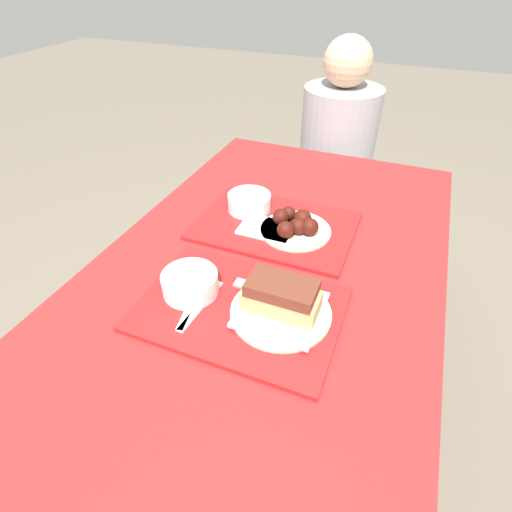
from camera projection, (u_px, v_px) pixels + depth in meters
ground_plane at (262, 426)px, 1.47m from camera, size 12.00×12.00×0.00m
picnic_table at (264, 298)px, 1.07m from camera, size 0.86×1.53×0.76m
picnic_bench_far at (335, 212)px, 1.97m from camera, size 0.81×0.28×0.43m
tray_near at (238, 309)px, 0.89m from camera, size 0.44×0.31×0.01m
tray_far at (275, 226)px, 1.15m from camera, size 0.44×0.31×0.01m
bowl_coleslaw_near at (190, 282)px, 0.91m from camera, size 0.13×0.13×0.05m
brisket_sandwich_plate at (281, 302)px, 0.85m from camera, size 0.22×0.22×0.09m
plastic_fork_near at (192, 303)px, 0.89m from camera, size 0.05×0.17×0.00m
plastic_knife_near at (201, 305)px, 0.89m from camera, size 0.03×0.17×0.00m
condiment_packet at (242, 284)px, 0.94m from camera, size 0.04×0.03×0.01m
bowl_coleslaw_far at (249, 201)px, 1.20m from camera, size 0.13×0.13×0.05m
wings_plate_far at (295, 225)px, 1.11m from camera, size 0.20×0.20×0.06m
napkin_far at (266, 228)px, 1.12m from camera, size 0.15×0.10×0.01m
person_seated_across at (338, 139)px, 1.75m from camera, size 0.33×0.33×0.71m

